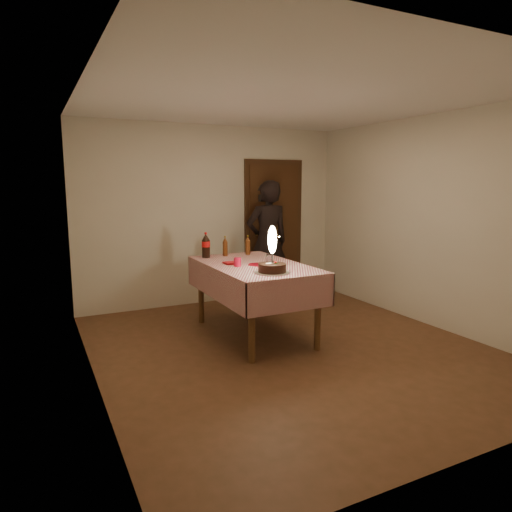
% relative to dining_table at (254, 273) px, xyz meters
% --- Properties ---
extents(ground, '(4.00, 4.50, 0.01)m').
position_rel_dining_table_xyz_m(ground, '(0.16, -0.58, -0.74)').
color(ground, brown).
rests_on(ground, ground).
extents(room_shell, '(4.04, 4.54, 2.62)m').
position_rel_dining_table_xyz_m(room_shell, '(0.19, -0.50, 0.92)').
color(room_shell, beige).
rests_on(room_shell, ground).
extents(dining_table, '(1.02, 1.72, 0.85)m').
position_rel_dining_table_xyz_m(dining_table, '(0.00, 0.00, 0.00)').
color(dining_table, brown).
rests_on(dining_table, ground).
extents(birthday_cake, '(0.37, 0.37, 0.49)m').
position_rel_dining_table_xyz_m(birthday_cake, '(-0.05, -0.54, 0.22)').
color(birthday_cake, white).
rests_on(birthday_cake, dining_table).
extents(red_plate, '(0.22, 0.22, 0.01)m').
position_rel_dining_table_xyz_m(red_plate, '(0.01, -0.07, 0.12)').
color(red_plate, '#A80B1C').
rests_on(red_plate, dining_table).
extents(red_cup, '(0.08, 0.08, 0.10)m').
position_rel_dining_table_xyz_m(red_cup, '(-0.23, -0.06, 0.16)').
color(red_cup, '#BC0D2C').
rests_on(red_cup, dining_table).
extents(clear_cup, '(0.07, 0.07, 0.09)m').
position_rel_dining_table_xyz_m(clear_cup, '(0.22, 0.05, 0.16)').
color(clear_cup, silver).
rests_on(clear_cup, dining_table).
extents(napkin_stack, '(0.15, 0.15, 0.02)m').
position_rel_dining_table_xyz_m(napkin_stack, '(-0.24, 0.12, 0.12)').
color(napkin_stack, red).
rests_on(napkin_stack, dining_table).
extents(cola_bottle, '(0.10, 0.10, 0.32)m').
position_rel_dining_table_xyz_m(cola_bottle, '(-0.34, 0.67, 0.27)').
color(cola_bottle, black).
rests_on(cola_bottle, dining_table).
extents(amber_bottle_left, '(0.06, 0.06, 0.25)m').
position_rel_dining_table_xyz_m(amber_bottle_left, '(-0.07, 0.69, 0.23)').
color(amber_bottle_left, '#50250D').
rests_on(amber_bottle_left, dining_table).
extents(amber_bottle_right, '(0.06, 0.06, 0.25)m').
position_rel_dining_table_xyz_m(amber_bottle_right, '(0.23, 0.65, 0.23)').
color(amber_bottle_right, '#50250D').
rests_on(amber_bottle_right, dining_table).
extents(photographer, '(0.67, 0.48, 1.81)m').
position_rel_dining_table_xyz_m(photographer, '(0.85, 1.27, 0.17)').
color(photographer, black).
rests_on(photographer, ground).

